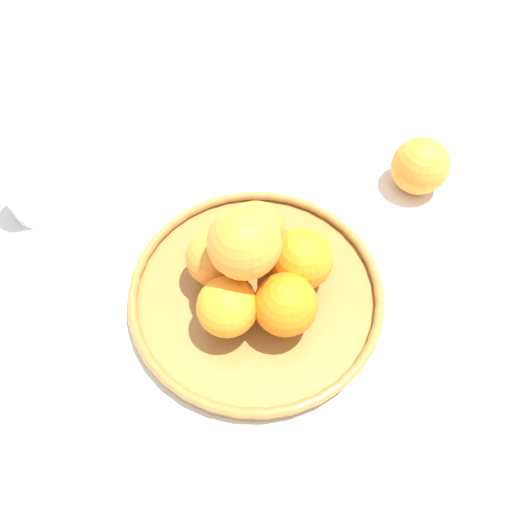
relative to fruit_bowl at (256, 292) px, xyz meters
name	(u,v)px	position (x,y,z in m)	size (l,w,h in m)	color
ground_plane	(256,297)	(0.00, 0.00, -0.01)	(4.00, 4.00, 0.00)	silver
fruit_bowl	(256,292)	(0.00, 0.00, 0.00)	(0.33, 0.33, 0.03)	#A57238
orange_pile	(255,263)	(0.00, 0.00, 0.07)	(0.18, 0.18, 0.14)	orange
stray_orange	(420,166)	(0.11, 0.29, 0.03)	(0.08, 0.08, 0.08)	orange
drinking_glass	(25,189)	(-0.35, -0.03, 0.04)	(0.06, 0.06, 0.10)	silver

